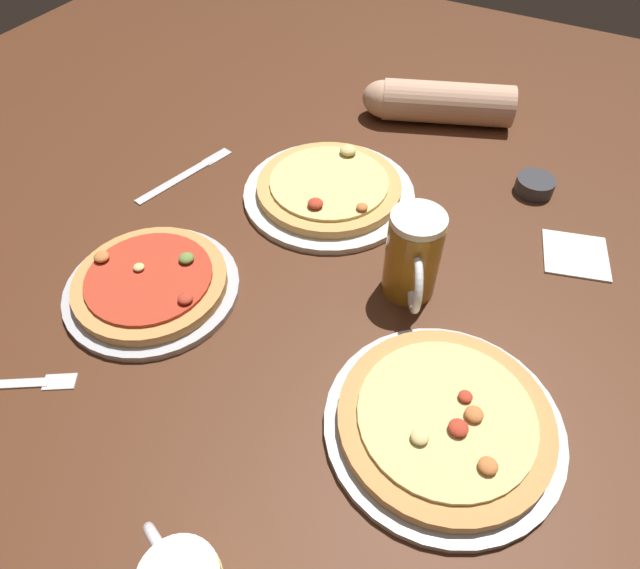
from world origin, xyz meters
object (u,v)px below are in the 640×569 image
ramekin_butter (535,185)px  knife_right (186,174)px  pizza_plate_near (445,422)px  beer_mug_dark (413,257)px  napkin_folded (576,254)px  pizza_plate_far (329,189)px  diner_arm (434,102)px  pizza_plate_side (151,284)px

ramekin_butter → knife_right: size_ratio=0.32×
pizza_plate_near → knife_right: pizza_plate_near is taller
beer_mug_dark → napkin_folded: 0.31m
pizza_plate_far → diner_arm: size_ratio=1.00×
beer_mug_dark → knife_right: beer_mug_dark is taller
pizza_plate_side → napkin_folded: (0.57, 0.40, -0.01)m
pizza_plate_near → ramekin_butter: bearing=92.1°
pizza_plate_side → pizza_plate_far: bearing=68.7°
pizza_plate_near → diner_arm: 0.74m
pizza_plate_near → pizza_plate_far: pizza_plate_far is taller
diner_arm → beer_mug_dark: bearing=-73.4°
napkin_folded → knife_right: napkin_folded is taller
beer_mug_dark → knife_right: 0.51m
ramekin_butter → pizza_plate_side: bearing=-130.9°
pizza_plate_side → ramekin_butter: size_ratio=3.86×
ramekin_butter → napkin_folded: bearing=-52.4°
knife_right → diner_arm: 0.54m
napkin_folded → knife_right: 0.73m
pizza_plate_side → ramekin_butter: 0.71m
pizza_plate_far → pizza_plate_side: bearing=-111.3°
knife_right → pizza_plate_far: bearing=15.7°
beer_mug_dark → knife_right: (-0.49, 0.07, -0.07)m
pizza_plate_side → diner_arm: bearing=73.0°
knife_right → pizza_plate_near: bearing=-23.6°
pizza_plate_side → beer_mug_dark: size_ratio=1.84×
pizza_plate_far → diner_arm: bearing=77.5°
pizza_plate_far → beer_mug_dark: size_ratio=2.14×
pizza_plate_side → napkin_folded: bearing=35.0°
ramekin_butter → diner_arm: 0.30m
pizza_plate_near → pizza_plate_side: size_ratio=1.13×
napkin_folded → diner_arm: 0.46m
pizza_plate_near → beer_mug_dark: 0.25m
beer_mug_dark → ramekin_butter: (0.11, 0.34, -0.06)m
ramekin_butter → pizza_plate_near: bearing=-87.9°
pizza_plate_far → pizza_plate_side: (-0.13, -0.34, 0.00)m
pizza_plate_side → beer_mug_dark: (0.35, 0.20, 0.06)m
napkin_folded → knife_right: (-0.71, -0.13, -0.00)m
pizza_plate_near → beer_mug_dark: (-0.13, 0.20, 0.06)m
pizza_plate_far → ramekin_butter: size_ratio=4.48×
pizza_plate_near → diner_arm: bearing=112.0°
ramekin_butter → diner_arm: (-0.26, 0.14, 0.03)m
napkin_folded → knife_right: size_ratio=0.47×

